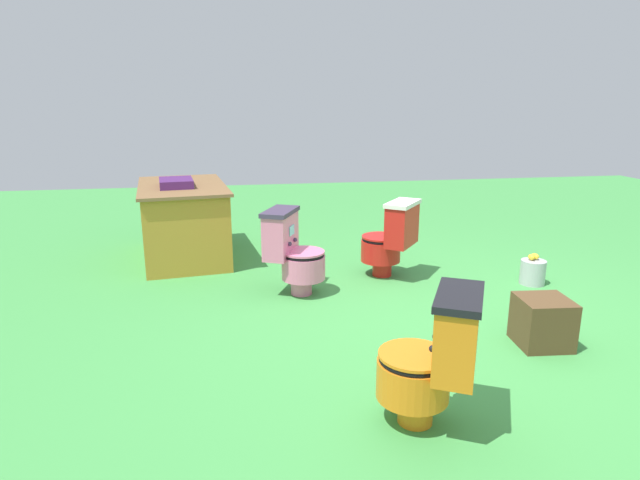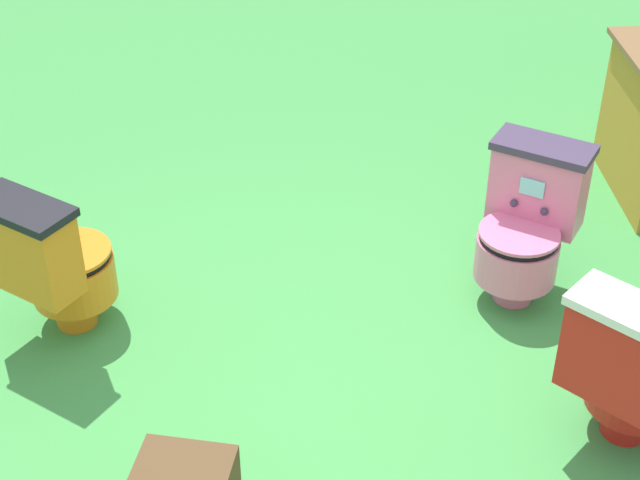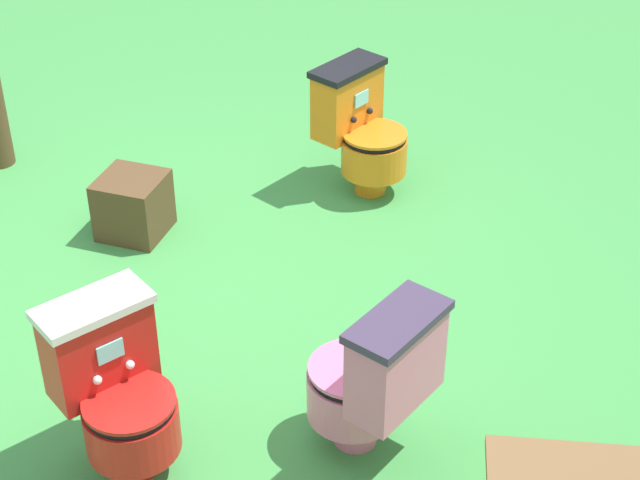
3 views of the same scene
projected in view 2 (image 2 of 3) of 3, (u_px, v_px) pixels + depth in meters
name	position (u px, v px, depth m)	size (l,w,h in m)	color
ground	(326.00, 444.00, 3.81)	(14.00, 14.00, 0.00)	#429947
toilet_orange	(54.00, 263.00, 4.16)	(0.59, 0.62, 0.73)	orange
toilet_red	(631.00, 370.00, 3.62)	(0.62, 0.64, 0.73)	red
toilet_pink	(526.00, 224.00, 4.40)	(0.57, 0.62, 0.73)	pink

